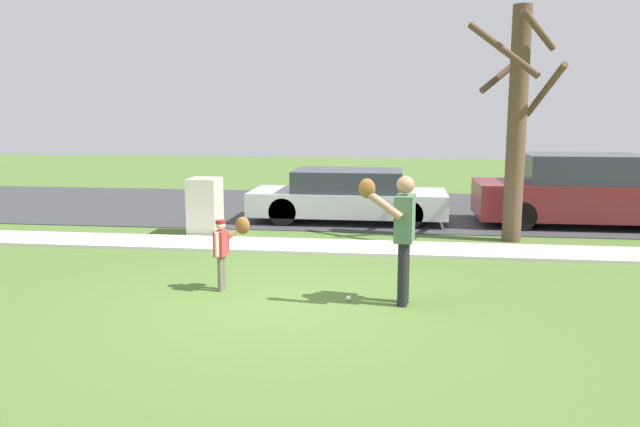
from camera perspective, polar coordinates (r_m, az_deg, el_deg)
The scene contains 10 objects.
ground_plane at distance 11.68m, azimuth -0.39°, elevation -3.34°, with size 48.00×48.00×0.00m, color #4C6B2D.
sidewalk_strip at distance 11.77m, azimuth -0.32°, elevation -3.10°, with size 36.00×1.20×0.06m, color beige.
road_surface at distance 16.66m, azimuth 1.98°, elevation 0.53°, with size 36.00×6.80×0.02m, color #38383A.
person_adult at distance 8.20m, azimuth 7.59°, elevation -1.22°, with size 0.76×0.62×1.75m.
person_child at distance 8.98m, azimuth -8.71°, elevation -2.73°, with size 0.50×0.39×1.08m.
baseball at distance 8.54m, azimuth 2.70°, elevation -7.90°, with size 0.07×0.07×0.07m, color white.
utility_cabinet at distance 13.23m, azimuth -10.68°, elevation 0.66°, with size 0.62×0.69×1.21m, color beige.
street_tree_near at distance 12.76m, azimuth 17.94°, elevation 8.48°, with size 1.84×1.88×4.62m.
parked_sedan_silver at distance 14.52m, azimuth 2.63°, elevation 1.65°, with size 4.60×1.80×1.23m.
parked_suv_maroon at distance 15.19m, azimuth 23.18°, elevation 1.89°, with size 4.70×1.90×1.63m.
Camera 1 is at (1.54, -7.79, 2.57)m, focal length 34.30 mm.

